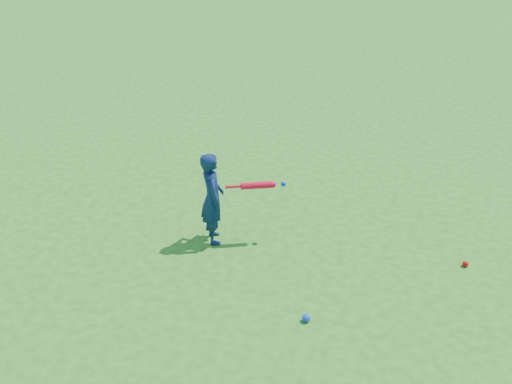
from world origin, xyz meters
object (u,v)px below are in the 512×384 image
(child, at_px, (212,198))
(ground_ball_blue, at_px, (306,318))
(ground_ball_red, at_px, (465,264))
(bat_swing, at_px, (260,185))

(child, height_order, ground_ball_blue, child)
(ground_ball_red, distance_m, bat_swing, 2.42)
(ground_ball_blue, bearing_deg, ground_ball_red, 38.43)
(ground_ball_red, bearing_deg, ground_ball_blue, -141.57)
(ground_ball_blue, xyz_separation_m, bat_swing, (-0.73, 1.37, 0.66))
(ground_ball_red, distance_m, ground_ball_blue, 2.03)
(child, distance_m, bat_swing, 0.56)
(ground_ball_red, height_order, ground_ball_blue, ground_ball_blue)
(child, bearing_deg, bat_swing, -100.53)
(bat_swing, bearing_deg, ground_ball_red, -21.36)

